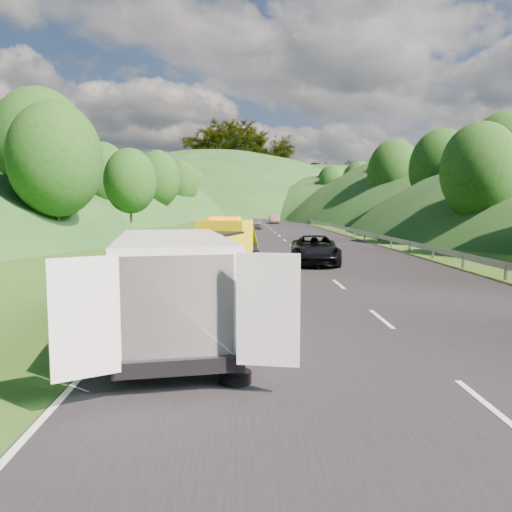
{
  "coord_description": "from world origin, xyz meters",
  "views": [
    {
      "loc": [
        -0.94,
        -15.52,
        3.22
      ],
      "look_at": [
        -0.35,
        2.74,
        1.3
      ],
      "focal_mm": 35.0,
      "sensor_mm": 36.0,
      "label": 1
    }
  ],
  "objects_px": {
    "suitcase": "(125,292)",
    "passing_suv": "(314,264)",
    "tow_truck": "(216,248)",
    "spare_tire": "(235,383)",
    "white_van": "(172,284)",
    "woman": "(148,305)",
    "child": "(201,309)",
    "worker": "(190,361)"
  },
  "relations": [
    {
      "from": "white_van",
      "to": "passing_suv",
      "type": "distance_m",
      "value": 16.18
    },
    {
      "from": "child",
      "to": "suitcase",
      "type": "xyz_separation_m",
      "value": [
        -2.65,
        1.63,
        0.26
      ]
    },
    {
      "from": "woman",
      "to": "suitcase",
      "type": "distance_m",
      "value": 1.28
    },
    {
      "from": "tow_truck",
      "to": "woman",
      "type": "distance_m",
      "value": 6.35
    },
    {
      "from": "child",
      "to": "spare_tire",
      "type": "relative_size",
      "value": 1.75
    },
    {
      "from": "woman",
      "to": "tow_truck",
      "type": "bearing_deg",
      "value": -48.62
    },
    {
      "from": "white_van",
      "to": "spare_tire",
      "type": "xyz_separation_m",
      "value": [
        1.45,
        -2.53,
        -1.42
      ]
    },
    {
      "from": "worker",
      "to": "suitcase",
      "type": "distance_m",
      "value": 7.27
    },
    {
      "from": "child",
      "to": "passing_suv",
      "type": "height_order",
      "value": "passing_suv"
    },
    {
      "from": "spare_tire",
      "to": "passing_suv",
      "type": "height_order",
      "value": "passing_suv"
    },
    {
      "from": "woman",
      "to": "suitcase",
      "type": "bearing_deg",
      "value": 15.62
    },
    {
      "from": "spare_tire",
      "to": "passing_suv",
      "type": "xyz_separation_m",
      "value": [
        4.08,
        17.66,
        0.0
      ]
    },
    {
      "from": "passing_suv",
      "to": "spare_tire",
      "type": "bearing_deg",
      "value": -97.06
    },
    {
      "from": "suitcase",
      "to": "spare_tire",
      "type": "xyz_separation_m",
      "value": [
        3.77,
        -8.01,
        -0.26
      ]
    },
    {
      "from": "white_van",
      "to": "woman",
      "type": "bearing_deg",
      "value": 97.58
    },
    {
      "from": "worker",
      "to": "woman",
      "type": "bearing_deg",
      "value": 93.85
    },
    {
      "from": "worker",
      "to": "passing_suv",
      "type": "xyz_separation_m",
      "value": [
        5.03,
        16.34,
        0.0
      ]
    },
    {
      "from": "white_van",
      "to": "worker",
      "type": "relative_size",
      "value": 4.14
    },
    {
      "from": "woman",
      "to": "spare_tire",
      "type": "xyz_separation_m",
      "value": [
        2.87,
        -7.15,
        0.0
      ]
    },
    {
      "from": "white_van",
      "to": "spare_tire",
      "type": "bearing_deg",
      "value": -69.78
    },
    {
      "from": "tow_truck",
      "to": "passing_suv",
      "type": "height_order",
      "value": "tow_truck"
    },
    {
      "from": "tow_truck",
      "to": "spare_tire",
      "type": "xyz_separation_m",
      "value": [
        0.95,
        -13.07,
        -1.28
      ]
    },
    {
      "from": "worker",
      "to": "suitcase",
      "type": "bearing_deg",
      "value": 98.48
    },
    {
      "from": "child",
      "to": "suitcase",
      "type": "height_order",
      "value": "suitcase"
    },
    {
      "from": "worker",
      "to": "passing_suv",
      "type": "relative_size",
      "value": 0.33
    },
    {
      "from": "white_van",
      "to": "suitcase",
      "type": "height_order",
      "value": "white_van"
    },
    {
      "from": "spare_tire",
      "to": "woman",
      "type": "bearing_deg",
      "value": 111.89
    },
    {
      "from": "white_van",
      "to": "suitcase",
      "type": "bearing_deg",
      "value": 103.43
    },
    {
      "from": "child",
      "to": "white_van",
      "type": "bearing_deg",
      "value": -58.53
    },
    {
      "from": "suitcase",
      "to": "passing_suv",
      "type": "xyz_separation_m",
      "value": [
        7.86,
        9.65,
        -0.26
      ]
    },
    {
      "from": "worker",
      "to": "suitcase",
      "type": "height_order",
      "value": "worker"
    },
    {
      "from": "white_van",
      "to": "child",
      "type": "height_order",
      "value": "white_van"
    },
    {
      "from": "suitcase",
      "to": "tow_truck",
      "type": "bearing_deg",
      "value": 60.84
    },
    {
      "from": "tow_truck",
      "to": "child",
      "type": "xyz_separation_m",
      "value": [
        -0.17,
        -6.68,
        -1.28
      ]
    },
    {
      "from": "suitcase",
      "to": "passing_suv",
      "type": "height_order",
      "value": "passing_suv"
    },
    {
      "from": "child",
      "to": "passing_suv",
      "type": "bearing_deg",
      "value": 101.51
    },
    {
      "from": "worker",
      "to": "spare_tire",
      "type": "height_order",
      "value": "worker"
    },
    {
      "from": "tow_truck",
      "to": "passing_suv",
      "type": "xyz_separation_m",
      "value": [
        5.04,
        4.59,
        -1.28
      ]
    },
    {
      "from": "white_van",
      "to": "child",
      "type": "relative_size",
      "value": 7.25
    },
    {
      "from": "woman",
      "to": "child",
      "type": "xyz_separation_m",
      "value": [
        1.75,
        -0.76,
        0.0
      ]
    },
    {
      "from": "woman",
      "to": "child",
      "type": "height_order",
      "value": "woman"
    },
    {
      "from": "woman",
      "to": "white_van",
      "type": "bearing_deg",
      "value": 166.49
    }
  ]
}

